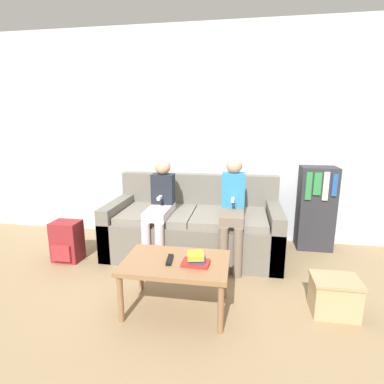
{
  "coord_description": "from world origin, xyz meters",
  "views": [
    {
      "loc": [
        0.51,
        -2.64,
        1.46
      ],
      "look_at": [
        0.0,
        0.43,
        0.74
      ],
      "focal_mm": 28.0,
      "sensor_mm": 36.0,
      "label": 1
    }
  ],
  "objects_px": {
    "person_right": "(233,206)",
    "bookshelf": "(316,208)",
    "backpack": "(67,241)",
    "person_left": "(160,204)",
    "couch": "(194,228)",
    "storage_box": "(334,296)",
    "coffee_table": "(176,267)",
    "tv_remote": "(170,260)"
  },
  "relations": [
    {
      "from": "person_left",
      "to": "bookshelf",
      "type": "bearing_deg",
      "value": 18.03
    },
    {
      "from": "tv_remote",
      "to": "backpack",
      "type": "distance_m",
      "value": 1.48
    },
    {
      "from": "backpack",
      "to": "person_right",
      "type": "bearing_deg",
      "value": 7.67
    },
    {
      "from": "couch",
      "to": "tv_remote",
      "type": "distance_m",
      "value": 1.13
    },
    {
      "from": "coffee_table",
      "to": "tv_remote",
      "type": "xyz_separation_m",
      "value": [
        -0.05,
        -0.01,
        0.06
      ]
    },
    {
      "from": "backpack",
      "to": "person_left",
      "type": "bearing_deg",
      "value": 13.33
    },
    {
      "from": "backpack",
      "to": "storage_box",
      "type": "bearing_deg",
      "value": -11.44
    },
    {
      "from": "person_left",
      "to": "person_right",
      "type": "height_order",
      "value": "person_right"
    },
    {
      "from": "person_right",
      "to": "bookshelf",
      "type": "bearing_deg",
      "value": 30.37
    },
    {
      "from": "person_right",
      "to": "backpack",
      "type": "height_order",
      "value": "person_right"
    },
    {
      "from": "bookshelf",
      "to": "storage_box",
      "type": "relative_size",
      "value": 2.73
    },
    {
      "from": "couch",
      "to": "coffee_table",
      "type": "xyz_separation_m",
      "value": [
        0.03,
        -1.11,
        0.07
      ]
    },
    {
      "from": "couch",
      "to": "tv_remote",
      "type": "bearing_deg",
      "value": -90.69
    },
    {
      "from": "coffee_table",
      "to": "person_right",
      "type": "relative_size",
      "value": 0.74
    },
    {
      "from": "coffee_table",
      "to": "backpack",
      "type": "height_order",
      "value": "backpack"
    },
    {
      "from": "couch",
      "to": "person_right",
      "type": "distance_m",
      "value": 0.59
    },
    {
      "from": "coffee_table",
      "to": "tv_remote",
      "type": "bearing_deg",
      "value": -164.63
    },
    {
      "from": "tv_remote",
      "to": "bookshelf",
      "type": "height_order",
      "value": "bookshelf"
    },
    {
      "from": "coffee_table",
      "to": "backpack",
      "type": "xyz_separation_m",
      "value": [
        -1.35,
        0.66,
        -0.15
      ]
    },
    {
      "from": "backpack",
      "to": "bookshelf",
      "type": "bearing_deg",
      "value": 16.35
    },
    {
      "from": "person_right",
      "to": "bookshelf",
      "type": "relative_size",
      "value": 1.14
    },
    {
      "from": "couch",
      "to": "person_right",
      "type": "relative_size",
      "value": 1.71
    },
    {
      "from": "bookshelf",
      "to": "backpack",
      "type": "bearing_deg",
      "value": -163.65
    },
    {
      "from": "coffee_table",
      "to": "storage_box",
      "type": "height_order",
      "value": "coffee_table"
    },
    {
      "from": "couch",
      "to": "bookshelf",
      "type": "bearing_deg",
      "value": 14.04
    },
    {
      "from": "storage_box",
      "to": "backpack",
      "type": "distance_m",
      "value": 2.64
    },
    {
      "from": "person_left",
      "to": "person_right",
      "type": "distance_m",
      "value": 0.77
    },
    {
      "from": "couch",
      "to": "backpack",
      "type": "height_order",
      "value": "couch"
    },
    {
      "from": "couch",
      "to": "storage_box",
      "type": "relative_size",
      "value": 5.34
    },
    {
      "from": "bookshelf",
      "to": "backpack",
      "type": "distance_m",
      "value": 2.84
    },
    {
      "from": "coffee_table",
      "to": "person_right",
      "type": "xyz_separation_m",
      "value": [
        0.41,
        0.9,
        0.26
      ]
    },
    {
      "from": "person_left",
      "to": "tv_remote",
      "type": "xyz_separation_m",
      "value": [
        0.32,
        -0.91,
        -0.19
      ]
    },
    {
      "from": "storage_box",
      "to": "person_left",
      "type": "bearing_deg",
      "value": 154.74
    },
    {
      "from": "bookshelf",
      "to": "storage_box",
      "type": "height_order",
      "value": "bookshelf"
    },
    {
      "from": "couch",
      "to": "person_right",
      "type": "height_order",
      "value": "person_right"
    },
    {
      "from": "bookshelf",
      "to": "coffee_table",
      "type": "bearing_deg",
      "value": -132.98
    },
    {
      "from": "tv_remote",
      "to": "coffee_table",
      "type": "bearing_deg",
      "value": 9.21
    },
    {
      "from": "coffee_table",
      "to": "storage_box",
      "type": "relative_size",
      "value": 2.3
    },
    {
      "from": "person_right",
      "to": "tv_remote",
      "type": "distance_m",
      "value": 1.04
    },
    {
      "from": "person_left",
      "to": "person_right",
      "type": "bearing_deg",
      "value": 0.26
    },
    {
      "from": "couch",
      "to": "backpack",
      "type": "bearing_deg",
      "value": -161.27
    },
    {
      "from": "person_right",
      "to": "backpack",
      "type": "xyz_separation_m",
      "value": [
        -1.76,
        -0.24,
        -0.41
      ]
    }
  ]
}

